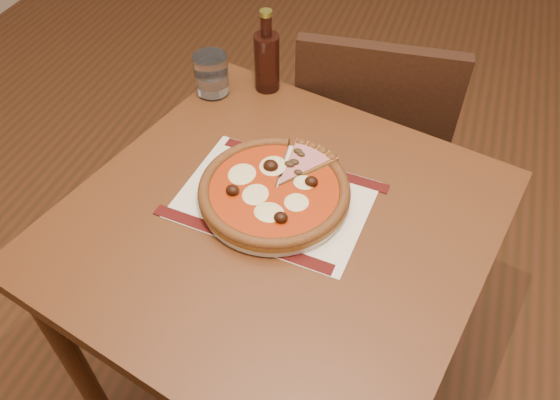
% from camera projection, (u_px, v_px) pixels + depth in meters
% --- Properties ---
extents(table, '(0.95, 0.95, 0.75)m').
position_uv_depth(table, '(277.00, 249.00, 1.16)').
color(table, '#5C2E15').
rests_on(table, ground).
extents(chair_far, '(0.46, 0.46, 0.88)m').
position_uv_depth(chair_far, '(370.00, 141.00, 1.62)').
color(chair_far, black).
rests_on(chair_far, ground).
extents(placemat, '(0.40, 0.30, 0.00)m').
position_uv_depth(placemat, '(274.00, 199.00, 1.12)').
color(placemat, beige).
rests_on(placemat, table).
extents(plate, '(0.30, 0.30, 0.02)m').
position_uv_depth(plate, '(274.00, 196.00, 1.11)').
color(plate, white).
rests_on(plate, placemat).
extents(pizza, '(0.31, 0.31, 0.04)m').
position_uv_depth(pizza, '(274.00, 189.00, 1.10)').
color(pizza, olive).
rests_on(pizza, plate).
extents(ham_slice, '(0.10, 0.15, 0.02)m').
position_uv_depth(ham_slice, '(308.00, 167.00, 1.14)').
color(ham_slice, olive).
rests_on(ham_slice, plate).
extents(water_glass, '(0.10, 0.10, 0.10)m').
position_uv_depth(water_glass, '(211.00, 74.00, 1.34)').
color(water_glass, white).
rests_on(water_glass, table).
extents(bottle, '(0.06, 0.06, 0.21)m').
position_uv_depth(bottle, '(267.00, 59.00, 1.33)').
color(bottle, '#34140D').
rests_on(bottle, table).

